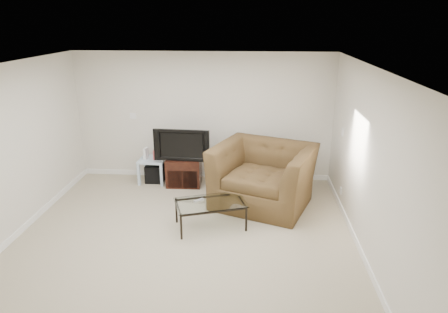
# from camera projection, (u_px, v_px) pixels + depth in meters

# --- Properties ---
(floor) EXTENTS (5.00, 5.00, 0.00)m
(floor) POSITION_uv_depth(u_px,v_px,m) (184.00, 241.00, 5.84)
(floor) COLOR tan
(floor) RESTS_ON ground
(ceiling) EXTENTS (5.00, 5.00, 0.00)m
(ceiling) POSITION_uv_depth(u_px,v_px,m) (177.00, 67.00, 5.01)
(ceiling) COLOR white
(ceiling) RESTS_ON ground
(wall_back) EXTENTS (5.00, 0.02, 2.50)m
(wall_back) POSITION_uv_depth(u_px,v_px,m) (203.00, 117.00, 7.78)
(wall_back) COLOR silver
(wall_back) RESTS_ON ground
(wall_left) EXTENTS (0.02, 5.00, 2.50)m
(wall_left) POSITION_uv_depth(u_px,v_px,m) (5.00, 156.00, 5.60)
(wall_left) COLOR silver
(wall_left) RESTS_ON ground
(wall_right) EXTENTS (0.02, 5.00, 2.50)m
(wall_right) POSITION_uv_depth(u_px,v_px,m) (369.00, 165.00, 5.25)
(wall_right) COLOR silver
(wall_right) RESTS_ON ground
(plate_back) EXTENTS (0.12, 0.02, 0.12)m
(plate_back) POSITION_uv_depth(u_px,v_px,m) (133.00, 116.00, 7.87)
(plate_back) COLOR white
(plate_back) RESTS_ON wall_back
(plate_right_switch) EXTENTS (0.02, 0.09, 0.13)m
(plate_right_switch) POSITION_uv_depth(u_px,v_px,m) (343.00, 132.00, 6.76)
(plate_right_switch) COLOR white
(plate_right_switch) RESTS_ON wall_right
(plate_right_outlet) EXTENTS (0.02, 0.08, 0.12)m
(plate_right_outlet) POSITION_uv_depth(u_px,v_px,m) (341.00, 191.00, 6.79)
(plate_right_outlet) COLOR white
(plate_right_outlet) RESTS_ON wall_right
(tv_stand) EXTENTS (0.66, 0.47, 0.54)m
(tv_stand) POSITION_uv_depth(u_px,v_px,m) (184.00, 172.00, 7.70)
(tv_stand) COLOR black
(tv_stand) RESTS_ON floor
(dvd_player) EXTENTS (0.39, 0.28, 0.05)m
(dvd_player) POSITION_uv_depth(u_px,v_px,m) (183.00, 164.00, 7.61)
(dvd_player) COLOR black
(dvd_player) RESTS_ON tv_stand
(television) EXTENTS (0.99, 0.25, 0.61)m
(television) POSITION_uv_depth(u_px,v_px,m) (183.00, 144.00, 7.49)
(television) COLOR black
(television) RESTS_ON tv_stand
(side_table) EXTENTS (0.52, 0.52, 0.48)m
(side_table) POSITION_uv_depth(u_px,v_px,m) (153.00, 170.00, 7.88)
(side_table) COLOR #C8ECF6
(side_table) RESTS_ON floor
(subwoofer) EXTENTS (0.36, 0.36, 0.35)m
(subwoofer) POSITION_uv_depth(u_px,v_px,m) (155.00, 173.00, 7.91)
(subwoofer) COLOR black
(subwoofer) RESTS_ON floor
(game_console) EXTENTS (0.07, 0.16, 0.22)m
(game_console) POSITION_uv_depth(u_px,v_px,m) (146.00, 153.00, 7.75)
(game_console) COLOR white
(game_console) RESTS_ON side_table
(game_case) EXTENTS (0.05, 0.14, 0.19)m
(game_case) POSITION_uv_depth(u_px,v_px,m) (155.00, 154.00, 7.74)
(game_case) COLOR #CC4C4C
(game_case) RESTS_ON side_table
(recliner) EXTENTS (1.87, 1.54, 1.40)m
(recliner) POSITION_uv_depth(u_px,v_px,m) (263.00, 166.00, 6.79)
(recliner) COLOR #4A331F
(recliner) RESTS_ON floor
(coffee_table) EXTENTS (1.20, 0.91, 0.42)m
(coffee_table) POSITION_uv_depth(u_px,v_px,m) (211.00, 214.00, 6.16)
(coffee_table) COLOR black
(coffee_table) RESTS_ON floor
(remote) EXTENTS (0.15, 0.15, 0.02)m
(remote) POSITION_uv_depth(u_px,v_px,m) (199.00, 200.00, 6.14)
(remote) COLOR #B2B2B7
(remote) RESTS_ON coffee_table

